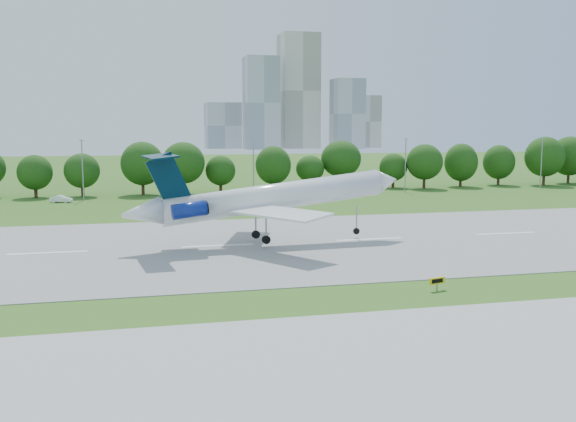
# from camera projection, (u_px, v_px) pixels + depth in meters

# --- Properties ---
(ground) EXTENTS (600.00, 600.00, 0.00)m
(ground) POSITION_uv_depth(u_px,v_px,m) (254.00, 298.00, 55.45)
(ground) COLOR #2A5817
(ground) RESTS_ON ground
(runway) EXTENTS (400.00, 45.00, 0.08)m
(runway) POSITION_uv_depth(u_px,v_px,m) (218.00, 246.00, 79.56)
(runway) COLOR gray
(runway) RESTS_ON ground
(taxiway) EXTENTS (400.00, 23.00, 0.08)m
(taxiway) POSITION_uv_depth(u_px,v_px,m) (309.00, 375.00, 38.09)
(taxiway) COLOR #ADADA8
(taxiway) RESTS_ON ground
(tree_line) EXTENTS (288.40, 8.40, 10.40)m
(tree_line) POSITION_uv_depth(u_px,v_px,m) (179.00, 166.00, 143.39)
(tree_line) COLOR #382314
(tree_line) RESTS_ON ground
(light_poles) EXTENTS (175.90, 0.25, 12.19)m
(light_poles) POSITION_uv_depth(u_px,v_px,m) (171.00, 168.00, 133.15)
(light_poles) COLOR gray
(light_poles) RESTS_ON ground
(skyline) EXTENTS (127.00, 52.00, 80.00)m
(skyline) POSITION_uv_depth(u_px,v_px,m) (293.00, 105.00, 451.33)
(skyline) COLOR #B2B2B7
(skyline) RESTS_ON ground
(airliner) EXTENTS (36.65, 26.38, 11.42)m
(airliner) POSITION_uv_depth(u_px,v_px,m) (261.00, 198.00, 79.86)
(airliner) COLOR white
(airliner) RESTS_ON ground
(taxi_sign_centre) EXTENTS (1.69, 0.61, 1.19)m
(taxi_sign_centre) POSITION_uv_depth(u_px,v_px,m) (437.00, 281.00, 57.93)
(taxi_sign_centre) COLOR gray
(taxi_sign_centre) RESTS_ON ground
(service_vehicle_a) EXTENTS (4.42, 2.66, 1.38)m
(service_vehicle_a) POSITION_uv_depth(u_px,v_px,m) (61.00, 199.00, 126.26)
(service_vehicle_a) COLOR white
(service_vehicle_a) RESTS_ON ground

